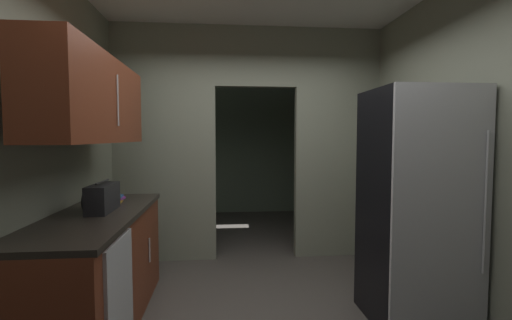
# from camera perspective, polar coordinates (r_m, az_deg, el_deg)

# --- Properties ---
(kitchen_partition) EXTENTS (3.26, 0.12, 2.84)m
(kitchen_partition) POSITION_cam_1_polar(r_m,az_deg,el_deg) (4.45, -1.42, 3.90)
(kitchen_partition) COLOR gray
(kitchen_partition) RESTS_ON ground
(adjoining_room_shell) EXTENTS (3.26, 2.85, 2.84)m
(adjoining_room_shell) POSITION_cam_1_polar(r_m,az_deg,el_deg) (6.36, -2.42, 2.85)
(adjoining_room_shell) COLOR slate
(adjoining_room_shell) RESTS_ON ground
(kitchen_flank_left) EXTENTS (0.10, 4.18, 2.84)m
(kitchen_flank_left) POSITION_cam_1_polar(r_m,az_deg,el_deg) (2.70, -35.26, 1.21)
(kitchen_flank_left) COLOR gray
(kitchen_flank_left) RESTS_ON ground
(kitchen_flank_right) EXTENTS (0.10, 4.18, 2.84)m
(kitchen_flank_right) POSITION_cam_1_polar(r_m,az_deg,el_deg) (3.10, 35.28, 1.43)
(kitchen_flank_right) COLOR gray
(kitchen_flank_right) RESTS_ON ground
(refrigerator) EXTENTS (0.75, 0.73, 1.89)m
(refrigerator) POSITION_cam_1_polar(r_m,az_deg,el_deg) (3.21, 24.06, -6.76)
(refrigerator) COLOR black
(refrigerator) RESTS_ON ground
(lower_cabinet_run) EXTENTS (0.64, 1.90, 0.92)m
(lower_cabinet_run) POSITION_cam_1_polar(r_m,az_deg,el_deg) (3.20, -23.76, -15.78)
(lower_cabinet_run) COLOR maroon
(lower_cabinet_run) RESTS_ON ground
(dishwasher) EXTENTS (0.02, 0.56, 0.86)m
(dishwasher) POSITION_cam_1_polar(r_m,az_deg,el_deg) (2.65, -20.75, -20.60)
(dishwasher) COLOR #B7BABC
(dishwasher) RESTS_ON ground
(upper_cabinet_counterside) EXTENTS (0.36, 1.71, 0.65)m
(upper_cabinet_counterside) POSITION_cam_1_polar(r_m,az_deg,el_deg) (3.03, -24.40, 8.62)
(upper_cabinet_counterside) COLOR maroon
(boombox) EXTENTS (0.17, 0.42, 0.24)m
(boombox) POSITION_cam_1_polar(r_m,az_deg,el_deg) (3.11, -23.18, -5.53)
(boombox) COLOR black
(boombox) RESTS_ON lower_cabinet_run
(book_stack) EXTENTS (0.15, 0.17, 0.06)m
(book_stack) POSITION_cam_1_polar(r_m,az_deg,el_deg) (3.51, -21.44, -5.76)
(book_stack) COLOR gold
(book_stack) RESTS_ON lower_cabinet_run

